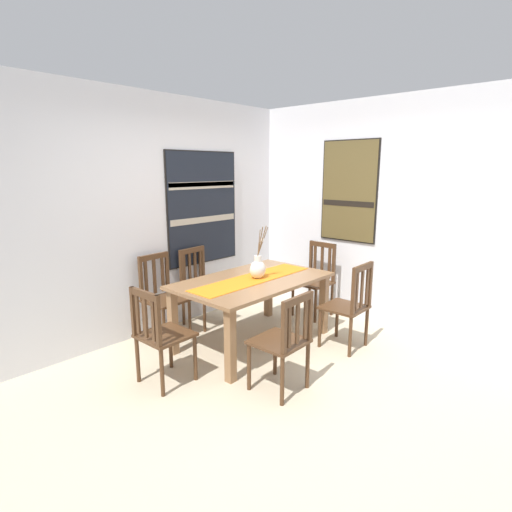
{
  "coord_description": "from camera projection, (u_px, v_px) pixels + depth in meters",
  "views": [
    {
      "loc": [
        -2.8,
        -2.12,
        1.88
      ],
      "look_at": [
        0.3,
        0.7,
        0.97
      ],
      "focal_mm": 28.42,
      "sensor_mm": 36.0,
      "label": 1
    }
  ],
  "objects": [
    {
      "name": "chair_5",
      "position": [
        349.0,
        305.0,
        4.24
      ],
      "size": [
        0.43,
        0.43,
        0.94
      ],
      "color": "#4C301C",
      "rests_on": "ground_plane"
    },
    {
      "name": "chair_1",
      "position": [
        284.0,
        341.0,
        3.41
      ],
      "size": [
        0.43,
        0.43,
        0.88
      ],
      "color": "#4C301C",
      "rests_on": "ground_plane"
    },
    {
      "name": "painting_on_side_wall",
      "position": [
        349.0,
        191.0,
        5.09
      ],
      "size": [
        0.05,
        0.77,
        1.26
      ],
      "color": "black"
    },
    {
      "name": "centerpiece_vase",
      "position": [
        258.0,
        268.0,
        4.32
      ],
      "size": [
        0.19,
        0.2,
        0.58
      ],
      "color": "silver",
      "rests_on": "dining_table"
    },
    {
      "name": "painting_on_back_wall",
      "position": [
        203.0,
        208.0,
        5.07
      ],
      "size": [
        1.1,
        0.05,
        1.39
      ],
      "color": "black"
    },
    {
      "name": "chair_4",
      "position": [
        160.0,
        334.0,
        3.53
      ],
      "size": [
        0.43,
        0.43,
        0.89
      ],
      "color": "#4C301C",
      "rests_on": "ground_plane"
    },
    {
      "name": "chair_2",
      "position": [
        163.0,
        296.0,
        4.55
      ],
      "size": [
        0.44,
        0.44,
        0.94
      ],
      "color": "#4C301C",
      "rests_on": "ground_plane"
    },
    {
      "name": "dining_table",
      "position": [
        253.0,
        288.0,
        4.34
      ],
      "size": [
        1.66,
        1.0,
        0.73
      ],
      "color": "#8E6642",
      "rests_on": "ground_plane"
    },
    {
      "name": "ground_plane",
      "position": [
        289.0,
        374.0,
        3.82
      ],
      "size": [
        6.4,
        6.4,
        0.03
      ],
      "primitive_type": "cube",
      "color": "beige"
    },
    {
      "name": "chair_0",
      "position": [
        200.0,
        285.0,
        4.95
      ],
      "size": [
        0.45,
        0.45,
        0.93
      ],
      "color": "#4C301C",
      "rests_on": "ground_plane"
    },
    {
      "name": "table_runner",
      "position": [
        253.0,
        279.0,
        4.32
      ],
      "size": [
        1.53,
        0.36,
        0.01
      ],
      "primitive_type": "cube",
      "color": "orange",
      "rests_on": "dining_table"
    },
    {
      "name": "wall_back",
      "position": [
        166.0,
        215.0,
        4.75
      ],
      "size": [
        6.4,
        0.12,
        2.7
      ],
      "primitive_type": "cube",
      "color": "silver",
      "rests_on": "ground_plane"
    },
    {
      "name": "wall_side",
      "position": [
        386.0,
        213.0,
        4.88
      ],
      "size": [
        0.12,
        6.4,
        2.7
      ],
      "primitive_type": "cube",
      "color": "silver",
      "rests_on": "ground_plane"
    },
    {
      "name": "chair_3",
      "position": [
        316.0,
        279.0,
        5.24
      ],
      "size": [
        0.43,
        0.43,
        0.94
      ],
      "color": "#4C301C",
      "rests_on": "ground_plane"
    }
  ]
}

